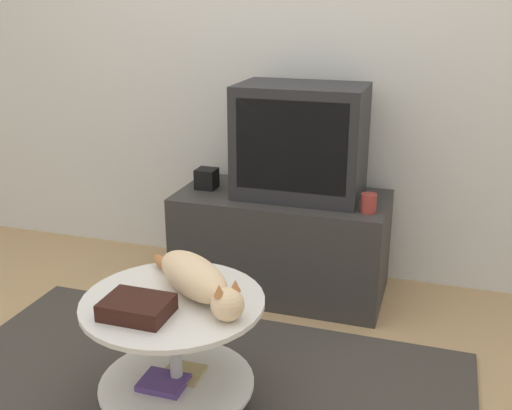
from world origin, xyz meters
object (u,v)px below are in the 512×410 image
(dvd_box, at_px, (137,307))
(speaker, at_px, (207,179))
(cat, at_px, (197,279))
(tv, at_px, (301,141))

(dvd_box, bearing_deg, speaker, 101.61)
(speaker, relative_size, cat, 0.21)
(speaker, distance_m, cat, 1.10)
(tv, relative_size, cat, 1.26)
(tv, height_order, cat, tv)
(tv, relative_size, speaker, 5.96)
(cat, bearing_deg, dvd_box, -90.41)
(cat, bearing_deg, tv, 121.68)
(cat, bearing_deg, speaker, 147.37)
(tv, bearing_deg, speaker, -175.43)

